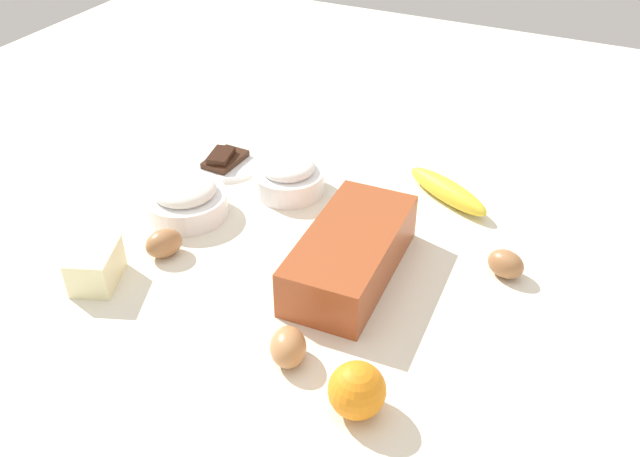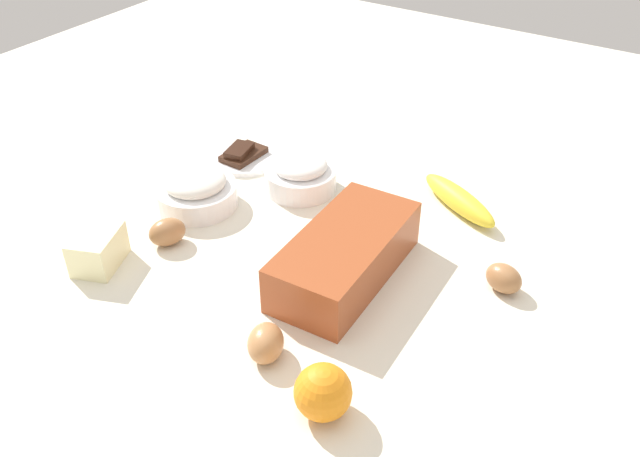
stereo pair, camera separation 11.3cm
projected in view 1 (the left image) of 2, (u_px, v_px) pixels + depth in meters
name	position (u px, v px, depth m)	size (l,w,h in m)	color
ground_plane	(320.00, 253.00, 1.16)	(2.40, 2.40, 0.02)	silver
loaf_pan	(351.00, 252.00, 1.07)	(0.29, 0.14, 0.08)	#9E4723
flour_bowl	(186.00, 199.00, 1.21)	(0.15, 0.15, 0.07)	white
sugar_bowl	(288.00, 176.00, 1.28)	(0.14, 0.14, 0.07)	white
banana	(447.00, 191.00, 1.26)	(0.19, 0.04, 0.04)	yellow
orange_fruit	(357.00, 390.00, 0.85)	(0.07, 0.07, 0.07)	orange
butter_block	(96.00, 266.00, 1.06)	(0.09, 0.06, 0.06)	#F4EDB2
egg_near_butter	(506.00, 264.00, 1.08)	(0.04, 0.04, 0.06)	#A26D42
egg_beside_bowl	(164.00, 243.00, 1.12)	(0.05, 0.05, 0.06)	#A46E43
egg_loose	(288.00, 347.00, 0.93)	(0.05, 0.05, 0.06)	#B67B4A
chocolate_plate	(225.00, 162.00, 1.36)	(0.13, 0.13, 0.03)	white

